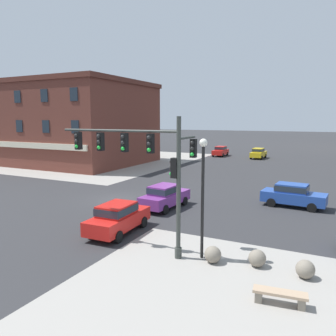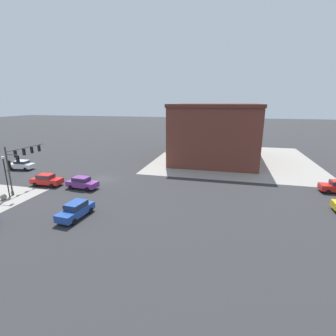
# 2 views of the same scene
# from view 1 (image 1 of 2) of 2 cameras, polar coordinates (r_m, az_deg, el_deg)

# --- Properties ---
(ground_plane) EXTENTS (320.00, 320.00, 0.00)m
(ground_plane) POSITION_cam_1_polar(r_m,az_deg,el_deg) (26.88, -8.61, -5.30)
(ground_plane) COLOR #2D2D30
(sidewalk_far_corner) EXTENTS (32.00, 32.00, 0.02)m
(sidewalk_far_corner) POSITION_cam_1_polar(r_m,az_deg,el_deg) (54.58, -13.77, 1.51)
(sidewalk_far_corner) COLOR gray
(sidewalk_far_corner) RESTS_ON ground
(traffic_signal_main) EXTENTS (6.66, 2.09, 6.44)m
(traffic_signal_main) POSITION_cam_1_polar(r_m,az_deg,el_deg) (15.55, -3.44, 1.08)
(traffic_signal_main) COLOR #383D38
(traffic_signal_main) RESTS_ON ground
(bollard_sphere_curb_a) EXTENTS (0.75, 0.75, 0.75)m
(bollard_sphere_curb_a) POSITION_cam_1_polar(r_m,az_deg,el_deg) (15.35, 7.68, -14.48)
(bollard_sphere_curb_a) COLOR gray
(bollard_sphere_curb_a) RESTS_ON ground
(bollard_sphere_curb_b) EXTENTS (0.75, 0.75, 0.75)m
(bollard_sphere_curb_b) POSITION_cam_1_polar(r_m,az_deg,el_deg) (15.36, 15.03, -14.69)
(bollard_sphere_curb_b) COLOR gray
(bollard_sphere_curb_b) RESTS_ON ground
(bollard_sphere_curb_c) EXTENTS (0.75, 0.75, 0.75)m
(bollard_sphere_curb_c) POSITION_cam_1_polar(r_m,az_deg,el_deg) (14.94, 22.45, -15.73)
(bollard_sphere_curb_c) COLOR gray
(bollard_sphere_curb_c) RESTS_ON ground
(bench_near_signal) EXTENTS (1.84, 0.69, 0.49)m
(bench_near_signal) POSITION_cam_1_polar(r_m,az_deg,el_deg) (12.80, 18.61, -20.02)
(bench_near_signal) COLOR tan
(bench_near_signal) RESTS_ON ground
(street_lamp_corner_near) EXTENTS (0.36, 0.36, 5.47)m
(street_lamp_corner_near) POSITION_cam_1_polar(r_m,az_deg,el_deg) (14.91, 5.98, -2.85)
(street_lamp_corner_near) COLOR black
(street_lamp_corner_near) RESTS_ON ground
(car_main_northbound_near) EXTENTS (4.53, 2.15, 1.68)m
(car_main_northbound_near) POSITION_cam_1_polar(r_m,az_deg,el_deg) (25.79, 20.61, -4.24)
(car_main_northbound_near) COLOR #23479E
(car_main_northbound_near) RESTS_ON ground
(car_main_southbound_near) EXTENTS (1.94, 4.42, 1.68)m
(car_main_southbound_near) POSITION_cam_1_polar(r_m,az_deg,el_deg) (57.82, 8.98, 2.94)
(car_main_southbound_near) COLOR red
(car_main_southbound_near) RESTS_ON ground
(car_main_southbound_far) EXTENTS (2.00, 4.45, 1.68)m
(car_main_southbound_far) POSITION_cam_1_polar(r_m,az_deg,el_deg) (55.50, 15.22, 2.52)
(car_main_southbound_far) COLOR gold
(car_main_southbound_far) RESTS_ON ground
(car_cross_eastbound) EXTENTS (2.17, 4.53, 1.68)m
(car_cross_eastbound) POSITION_cam_1_polar(r_m,az_deg,el_deg) (23.78, -0.57, -4.74)
(car_cross_eastbound) COLOR #7A3389
(car_cross_eastbound) RESTS_ON ground
(car_cross_westbound) EXTENTS (2.03, 4.47, 1.68)m
(car_cross_westbound) POSITION_cam_1_polar(r_m,az_deg,el_deg) (18.95, -8.58, -8.27)
(car_cross_westbound) COLOR red
(car_cross_westbound) RESTS_ON ground
(storefront_block_near_corner) EXTENTS (23.12, 16.68, 11.46)m
(storefront_block_near_corner) POSITION_cam_1_polar(r_m,az_deg,el_deg) (51.56, -17.07, 7.39)
(storefront_block_near_corner) COLOR brown
(storefront_block_near_corner) RESTS_ON ground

